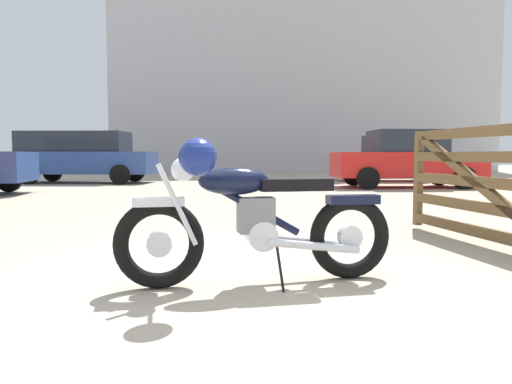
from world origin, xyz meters
The scene contains 7 objects.
ground_plane centered at (0.00, 0.00, 0.00)m, with size 80.00×80.00×0.00m, color tan.
vintage_motorcycle centered at (-0.10, 0.04, 0.49)m, with size 2.08×0.73×1.07m.
timber_gate centered at (2.44, 1.04, 0.70)m, with size 0.35×2.54×1.60m.
pale_sedan_back centered at (5.51, 10.28, 0.84)m, with size 4.31×2.15×1.67m.
red_hatchback_near centered at (-4.54, 13.77, 0.94)m, with size 4.90×2.46×1.74m.
silver_sedan_mid centered at (6.54, 13.79, 0.84)m, with size 4.33×2.20×1.67m.
industrial_building centered at (5.40, 27.84, 5.57)m, with size 22.30×13.02×24.55m.
Camera 1 is at (-0.46, -3.48, 0.95)m, focal length 34.33 mm.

